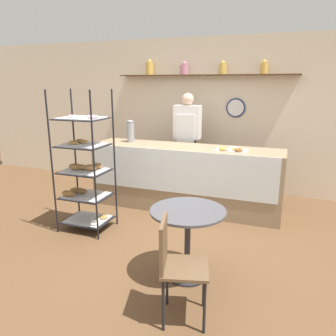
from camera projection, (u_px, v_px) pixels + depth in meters
ground_plane at (157, 240)px, 4.13m from camera, size 14.00×14.00×0.00m
back_wall at (205, 115)px, 5.95m from camera, size 10.00×0.30×2.70m
display_counter at (185, 178)px, 5.08m from camera, size 2.91×0.67×0.99m
pastry_rack at (84, 171)px, 4.28m from camera, size 0.64×0.52×1.85m
person_worker at (187, 141)px, 5.54m from camera, size 0.44×0.23×1.76m
cafe_table at (188, 226)px, 3.24m from camera, size 0.75×0.75×0.73m
cafe_chair at (175, 259)px, 2.64m from camera, size 0.47×0.47×0.89m
coffee_carafe at (130, 131)px, 5.29m from camera, size 0.12×0.12×0.36m
donut_tray_counter at (231, 149)px, 4.65m from camera, size 0.45×0.27×0.05m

